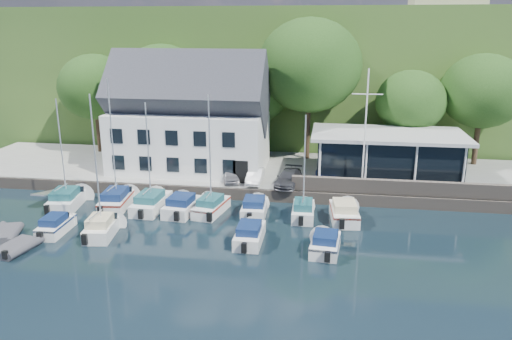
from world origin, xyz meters
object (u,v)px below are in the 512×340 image
object	(u,v)px
boat_r1_3	(182,204)
boat_r1_5	(255,206)
boat_r2_4	(325,242)
car_white	(255,176)
boat_r1_0	(62,151)
car_blue	(327,177)
boat_r1_4	(210,159)
flagpole	(365,131)
boat_r1_7	(344,210)
boat_r1_1	(113,151)
boat_r1_6	(305,163)
harbor_building	(190,123)
dinghy_1	(16,246)
boat_r2_0	(56,224)
boat_r2_3	(250,232)
club_pavilion	(387,155)
boat_r1_2	(148,155)
car_silver	(230,175)
car_dgrey	(289,178)
dinghy_0	(6,232)
boat_r2_1	(97,173)

from	to	relation	value
boat_r1_3	boat_r1_5	distance (m)	5.66
boat_r2_4	car_white	bearing A→B (deg)	124.90
boat_r1_0	boat_r1_5	xyz separation A→B (m)	(15.22, 0.57, -3.92)
boat_r1_3	boat_r1_5	xyz separation A→B (m)	(5.63, 0.59, -0.05)
car_blue	boat_r1_4	world-z (taller)	boat_r1_4
flagpole	boat_r1_7	distance (m)	6.92
boat_r1_4	boat_r1_0	bearing A→B (deg)	-168.57
boat_r1_1	boat_r1_6	distance (m)	14.97
harbor_building	boat_r1_0	distance (m)	12.04
boat_r1_7	dinghy_1	distance (m)	22.83
boat_r1_3	boat_r1_6	bearing A→B (deg)	8.63
boat_r1_3	car_blue	bearing A→B (deg)	34.49
boat_r2_0	boat_r2_3	distance (m)	13.78
club_pavilion	flagpole	bearing A→B (deg)	-120.25
boat_r2_0	boat_r2_3	size ratio (longest dim) A/B	0.90
boat_r1_0	boat_r1_2	distance (m)	6.96
harbor_building	car_white	size ratio (longest dim) A/B	4.00
car_silver	boat_r1_2	xyz separation A→B (m)	(-5.34, -5.13, 2.91)
harbor_building	car_dgrey	world-z (taller)	harbor_building
boat_r1_2	club_pavilion	bearing A→B (deg)	25.52
boat_r1_2	boat_r1_0	bearing A→B (deg)	-174.94
flagpole	boat_r1_7	bearing A→B (deg)	-108.63
boat_r1_4	dinghy_0	distance (m)	15.08
car_white	dinghy_1	xyz separation A→B (m)	(-13.58, -13.78, -1.22)
boat_r2_0	boat_r2_4	world-z (taller)	boat_r2_4
boat_r1_6	dinghy_1	distance (m)	20.43
car_silver	car_dgrey	xyz separation A→B (m)	(5.15, -0.34, 0.07)
flagpole	boat_r1_4	bearing A→B (deg)	-159.37
dinghy_0	boat_r1_5	bearing A→B (deg)	3.71
dinghy_0	car_blue	bearing A→B (deg)	10.42
boat_r1_5	club_pavilion	bearing A→B (deg)	35.07
dinghy_0	dinghy_1	distance (m)	2.87
club_pavilion	flagpole	xyz separation A→B (m)	(-2.29, -3.92, 2.90)
boat_r2_4	car_dgrey	bearing A→B (deg)	112.50
car_blue	flagpole	size ratio (longest dim) A/B	0.35
harbor_building	boat_r1_2	distance (m)	8.84
flagpole	dinghy_0	size ratio (longest dim) A/B	3.11
boat_r1_2	boat_r2_1	world-z (taller)	boat_r2_1
boat_r1_2	boat_r2_3	distance (m)	10.71
car_blue	boat_r2_0	bearing A→B (deg)	-154.31
flagpole	boat_r2_4	xyz separation A→B (m)	(-2.77, -10.02, -5.27)
boat_r1_3	boat_r1_0	bearing A→B (deg)	-174.22
club_pavilion	flagpole	size ratio (longest dim) A/B	1.33
harbor_building	boat_r1_3	bearing A→B (deg)	-78.99
boat_r1_3	boat_r2_1	size ratio (longest dim) A/B	0.60
harbor_building	boat_r1_6	size ratio (longest dim) A/B	1.66
boat_r1_3	boat_r1_5	size ratio (longest dim) A/B	1.06
club_pavilion	car_blue	bearing A→B (deg)	-153.04
car_silver	boat_r1_1	world-z (taller)	boat_r1_1
dinghy_0	boat_r2_3	bearing A→B (deg)	-13.10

